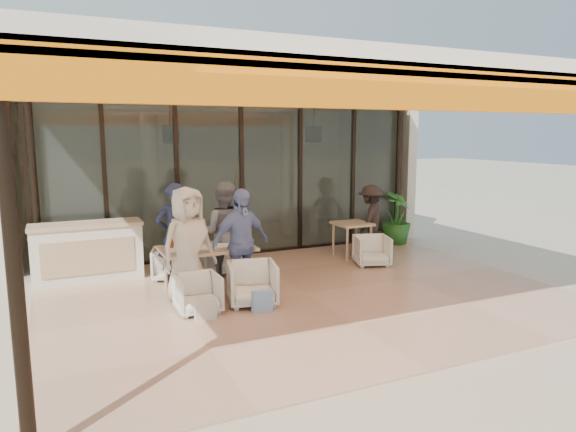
% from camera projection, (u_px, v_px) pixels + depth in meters
% --- Properties ---
extents(ground, '(70.00, 70.00, 0.00)m').
position_uv_depth(ground, '(306.00, 295.00, 8.25)').
color(ground, '#C6B293').
rests_on(ground, ground).
extents(terrace_floor, '(8.00, 6.00, 0.01)m').
position_uv_depth(terrace_floor, '(306.00, 295.00, 8.25)').
color(terrace_floor, tan).
rests_on(terrace_floor, ground).
extents(terrace_structure, '(8.00, 6.00, 3.40)m').
position_uv_depth(terrace_structure, '(315.00, 86.00, 7.49)').
color(terrace_structure, silver).
rests_on(terrace_structure, ground).
extents(glass_storefront, '(8.08, 0.10, 3.20)m').
position_uv_depth(glass_storefront, '(242.00, 180.00, 10.68)').
color(glass_storefront, '#9EADA3').
rests_on(glass_storefront, ground).
extents(interior_block, '(9.05, 3.62, 3.52)m').
position_uv_depth(interior_block, '(210.00, 147.00, 12.66)').
color(interior_block, silver).
rests_on(interior_block, ground).
extents(host_counter, '(1.85, 0.65, 1.04)m').
position_uv_depth(host_counter, '(88.00, 252.00, 8.94)').
color(host_counter, silver).
rests_on(host_counter, ground).
extents(dining_table, '(1.50, 0.90, 0.93)m').
position_uv_depth(dining_table, '(207.00, 250.00, 8.35)').
color(dining_table, tan).
rests_on(dining_table, ground).
extents(chair_far_left, '(0.75, 0.72, 0.63)m').
position_uv_depth(chair_far_left, '(170.00, 262.00, 9.09)').
color(chair_far_left, silver).
rests_on(chair_far_left, ground).
extents(chair_far_right, '(0.79, 0.75, 0.74)m').
position_uv_depth(chair_far_right, '(216.00, 254.00, 9.43)').
color(chair_far_right, silver).
rests_on(chair_far_right, ground).
extents(chair_near_left, '(0.61, 0.58, 0.63)m').
position_uv_depth(chair_near_left, '(198.00, 292.00, 7.38)').
color(chair_near_left, silver).
rests_on(chair_near_left, ground).
extents(chair_near_right, '(0.84, 0.80, 0.73)m').
position_uv_depth(chair_near_right, '(252.00, 282.00, 7.72)').
color(chair_near_right, silver).
rests_on(chair_near_right, ground).
extents(diner_navy, '(0.69, 0.50, 1.77)m').
position_uv_depth(diner_navy, '(175.00, 236.00, 8.55)').
color(diner_navy, '#191F38').
rests_on(diner_navy, ground).
extents(diner_grey, '(1.04, 0.93, 1.76)m').
position_uv_depth(diner_grey, '(223.00, 232.00, 8.90)').
color(diner_grey, slate).
rests_on(diner_grey, ground).
extents(diner_cream, '(1.01, 0.80, 1.79)m').
position_uv_depth(diner_cream, '(188.00, 246.00, 7.74)').
color(diner_cream, beige).
rests_on(diner_cream, ground).
extents(diner_periwinkle, '(1.08, 0.65, 1.73)m').
position_uv_depth(diner_periwinkle, '(241.00, 243.00, 8.09)').
color(diner_periwinkle, '#7382C1').
rests_on(diner_periwinkle, ground).
extents(tote_bag_cream, '(0.30, 0.10, 0.34)m').
position_uv_depth(tote_bag_cream, '(206.00, 310.00, 7.05)').
color(tote_bag_cream, silver).
rests_on(tote_bag_cream, ground).
extents(tote_bag_blue, '(0.30, 0.10, 0.34)m').
position_uv_depth(tote_bag_blue, '(262.00, 302.00, 7.39)').
color(tote_bag_blue, '#99BFD8').
rests_on(tote_bag_blue, ground).
extents(side_table, '(0.70, 0.70, 0.74)m').
position_uv_depth(side_table, '(352.00, 227.00, 10.65)').
color(side_table, tan).
rests_on(side_table, ground).
extents(side_chair, '(0.80, 0.77, 0.66)m').
position_uv_depth(side_chair, '(372.00, 249.00, 10.02)').
color(side_chair, silver).
rests_on(side_chair, ground).
extents(standing_woman, '(1.11, 1.02, 1.50)m').
position_uv_depth(standing_woman, '(370.00, 220.00, 10.97)').
color(standing_woman, black).
rests_on(standing_woman, ground).
extents(potted_palm, '(0.97, 0.97, 1.24)m').
position_uv_depth(potted_palm, '(397.00, 218.00, 11.94)').
color(potted_palm, '#1E5919').
rests_on(potted_palm, ground).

